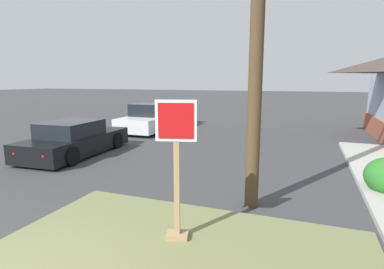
% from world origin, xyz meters
% --- Properties ---
extents(stop_sign, '(0.63, 0.37, 2.31)m').
position_xyz_m(stop_sign, '(1.86, 2.57, 1.17)').
color(stop_sign, '#A3845B').
rests_on(stop_sign, grass_corner_patch).
extents(manhole_cover, '(0.70, 0.70, 0.02)m').
position_xyz_m(manhole_cover, '(0.33, 2.26, 0.01)').
color(manhole_cover, black).
rests_on(manhole_cover, ground).
extents(parked_sedan_black, '(2.14, 4.48, 1.25)m').
position_xyz_m(parked_sedan_black, '(-4.10, 6.97, 0.54)').
color(parked_sedan_black, black).
rests_on(parked_sedan_black, ground).
extents(pickup_truck_white, '(2.15, 5.52, 1.48)m').
position_xyz_m(pickup_truck_white, '(-4.02, 13.18, 0.62)').
color(pickup_truck_white, silver).
rests_on(pickup_truck_white, ground).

